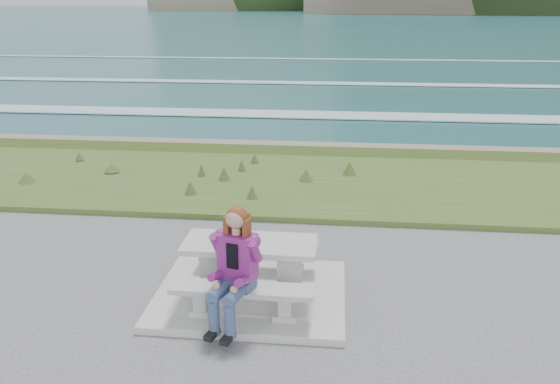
{
  "coord_description": "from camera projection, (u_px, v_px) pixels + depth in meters",
  "views": [
    {
      "loc": [
        1.11,
        -6.63,
        3.9
      ],
      "look_at": [
        0.28,
        1.2,
        1.15
      ],
      "focal_mm": 35.0,
      "sensor_mm": 36.0,
      "label": 1
    }
  ],
  "objects": [
    {
      "name": "concrete_slab",
      "position": [
        251.0,
        294.0,
        7.61
      ],
      "size": [
        2.6,
        2.1,
        0.1
      ],
      "primitive_type": "cube",
      "color": "#A2A29D",
      "rests_on": "ground"
    },
    {
      "name": "picnic_table",
      "position": [
        250.0,
        253.0,
        7.4
      ],
      "size": [
        1.8,
        0.75,
        0.75
      ],
      "color": "#A2A29D",
      "rests_on": "concrete_slab"
    },
    {
      "name": "bench_landward",
      "position": [
        242.0,
        294.0,
        6.82
      ],
      "size": [
        1.8,
        0.35,
        0.45
      ],
      "color": "#A2A29D",
      "rests_on": "concrete_slab"
    },
    {
      "name": "bench_seaward",
      "position": [
        258.0,
        247.0,
        8.13
      ],
      "size": [
        1.8,
        0.35,
        0.45
      ],
      "color": "#A2A29D",
      "rests_on": "concrete_slab"
    },
    {
      "name": "grass_verge",
      "position": [
        285.0,
        185.0,
        12.32
      ],
      "size": [
        160.0,
        4.5,
        0.22
      ],
      "primitive_type": "cube",
      "color": "#32521F",
      "rests_on": "ground"
    },
    {
      "name": "shore_drop",
      "position": [
        295.0,
        152.0,
        15.04
      ],
      "size": [
        160.0,
        0.8,
        2.2
      ],
      "primitive_type": "cube",
      "color": "#6E6753",
      "rests_on": "ground"
    },
    {
      "name": "ocean",
      "position": [
        318.0,
        105.0,
        31.76
      ],
      "size": [
        1600.0,
        1600.0,
        0.09
      ],
      "color": "#20565B",
      "rests_on": "ground"
    },
    {
      "name": "seated_woman",
      "position": [
        232.0,
        284.0,
        6.63
      ],
      "size": [
        0.63,
        0.86,
        1.51
      ],
      "rotation": [
        0.0,
        0.0,
        -0.29
      ],
      "color": "navy",
      "rests_on": "concrete_slab"
    }
  ]
}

